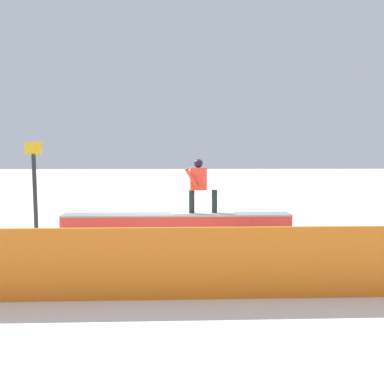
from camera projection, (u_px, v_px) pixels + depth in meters
name	position (u px, v px, depth m)	size (l,w,h in m)	color
ground_plane	(177.00, 234.00, 9.12)	(120.00, 120.00, 0.00)	white
grind_box	(177.00, 225.00, 9.10)	(5.70, 0.64, 0.51)	red
snowboarder	(200.00, 185.00, 9.02)	(1.60, 0.45, 1.37)	silver
safety_fence	(179.00, 263.00, 4.81)	(13.86, 0.06, 0.97)	orange
trail_marker	(35.00, 186.00, 8.99)	(0.40, 0.10, 2.29)	#262628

